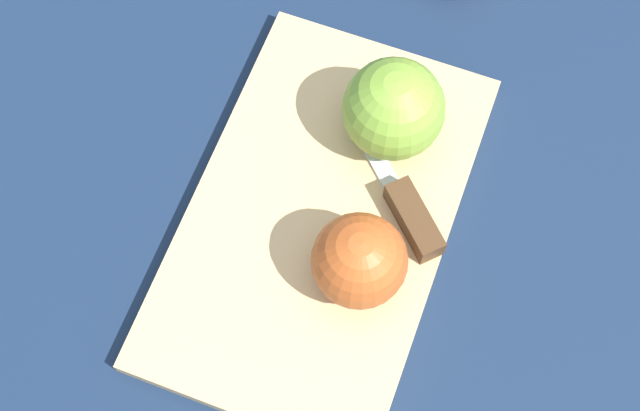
{
  "coord_description": "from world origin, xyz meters",
  "views": [
    {
      "loc": [
        -0.25,
        -0.13,
        0.72
      ],
      "look_at": [
        0.0,
        0.0,
        0.04
      ],
      "focal_mm": 50.0,
      "sensor_mm": 36.0,
      "label": 1
    }
  ],
  "objects": [
    {
      "name": "cutting_board",
      "position": [
        0.0,
        0.0,
        0.01
      ],
      "size": [
        0.39,
        0.26,
        0.02
      ],
      "color": "tan",
      "rests_on": "ground_plane"
    },
    {
      "name": "apple_half_right",
      "position": [
        0.1,
        -0.02,
        0.06
      ],
      "size": [
        0.09,
        0.09,
        0.09
      ],
      "rotation": [
        0.0,
        0.0,
        4.63
      ],
      "color": "olive",
      "rests_on": "cutting_board"
    },
    {
      "name": "ground_plane",
      "position": [
        0.0,
        0.0,
        0.0
      ],
      "size": [
        4.0,
        4.0,
        0.0
      ],
      "primitive_type": "plane",
      "color": "#14233D"
    },
    {
      "name": "knife",
      "position": [
        0.03,
        -0.07,
        0.03
      ],
      "size": [
        0.1,
        0.13,
        0.02
      ],
      "rotation": [
        0.0,
        0.0,
        0.93
      ],
      "color": "silver",
      "rests_on": "cutting_board"
    },
    {
      "name": "apple_half_left",
      "position": [
        -0.03,
        -0.05,
        0.06
      ],
      "size": [
        0.08,
        0.08,
        0.08
      ],
      "rotation": [
        0.0,
        0.0,
        4.55
      ],
      "color": "#AD4C1E",
      "rests_on": "cutting_board"
    }
  ]
}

